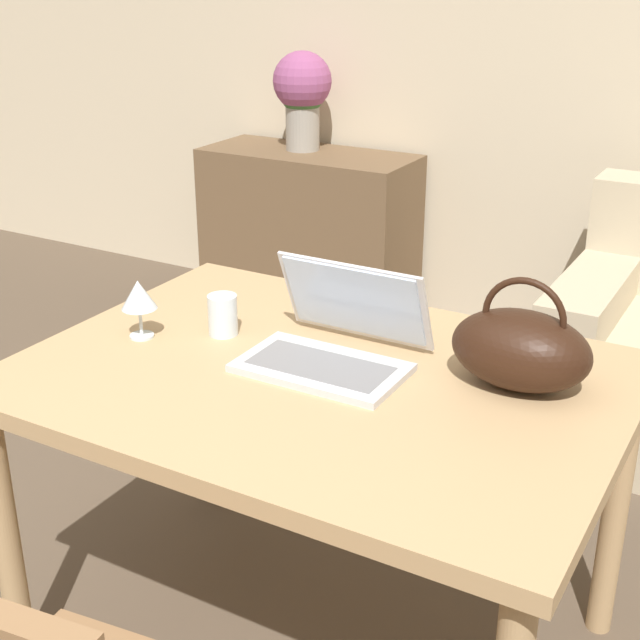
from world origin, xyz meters
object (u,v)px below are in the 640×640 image
at_px(drinking_glass, 223,315).
at_px(flower_vase, 302,91).
at_px(wine_glass, 139,296).
at_px(handbag, 521,349).
at_px(laptop, 337,335).

bearing_deg(drinking_glass, flower_vase, 115.39).
relative_size(wine_glass, flower_vase, 0.33).
bearing_deg(handbag, drinking_glass, -173.40).
height_order(drinking_glass, flower_vase, flower_vase).
relative_size(wine_glass, handbag, 0.48).
bearing_deg(flower_vase, handbag, -48.31).
xyz_separation_m(drinking_glass, flower_vase, (-0.86, 1.80, 0.22)).
height_order(laptop, handbag, handbag).
bearing_deg(flower_vase, drinking_glass, -64.61).
relative_size(drinking_glass, handbag, 0.33).
height_order(drinking_glass, handbag, handbag).
distance_m(drinking_glass, handbag, 0.69).
bearing_deg(laptop, wine_glass, -165.28).
bearing_deg(laptop, flower_vase, 122.72).
bearing_deg(handbag, laptop, -169.91).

